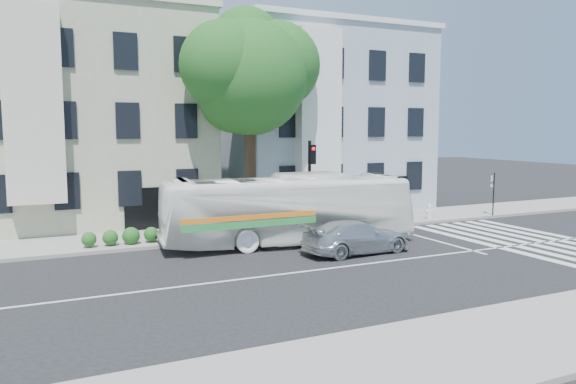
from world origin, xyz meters
TOP-DOWN VIEW (x-y plane):
  - ground at (0.00, 0.00)m, footprint 120.00×120.00m
  - sidewalk_far at (0.00, 8.00)m, footprint 80.00×4.00m
  - sidewalk_near at (0.00, -8.00)m, footprint 80.00×4.00m
  - building_left at (-7.00, 15.00)m, footprint 12.00×10.00m
  - building_right at (7.00, 15.00)m, footprint 12.00×10.00m
  - street_tree at (0.06, 8.74)m, footprint 7.30×5.90m
  - bus at (0.18, 4.55)m, footprint 3.87×11.26m
  - sedan at (1.90, 1.74)m, footprint 2.11×4.69m
  - hedge at (-3.59, 6.78)m, footprint 8.17×4.06m
  - traffic_signal at (2.02, 5.94)m, footprint 0.47×0.54m
  - fire_hydrant at (9.69, 6.65)m, footprint 0.46×0.26m
  - far_sign_pole at (13.76, 6.14)m, footprint 0.42×0.24m

SIDE VIEW (x-z plane):
  - ground at x=0.00m, z-range 0.00..0.00m
  - sidewalk_far at x=0.00m, z-range 0.00..0.15m
  - sidewalk_near at x=0.00m, z-range 0.00..0.15m
  - hedge at x=-3.59m, z-range 0.15..0.85m
  - fire_hydrant at x=9.69m, z-range 0.16..0.97m
  - sedan at x=1.90m, z-range 0.00..1.34m
  - bus at x=0.18m, z-range 0.00..3.07m
  - far_sign_pole at x=13.76m, z-range 0.48..2.90m
  - traffic_signal at x=2.02m, z-range 0.65..5.13m
  - building_left at x=-7.00m, z-range 0.00..11.00m
  - building_right at x=7.00m, z-range 0.00..11.00m
  - street_tree at x=0.06m, z-range 2.28..13.38m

